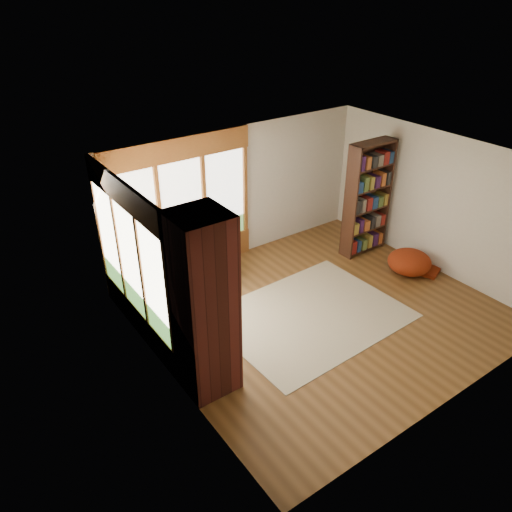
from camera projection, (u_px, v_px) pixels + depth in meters
floor at (321, 312)px, 8.43m from camera, size 5.50×5.50×0.00m
ceiling at (332, 164)px, 7.14m from camera, size 5.50×5.50×0.00m
wall_back at (238, 194)px, 9.56m from camera, size 5.50×0.04×2.60m
wall_front at (466, 324)px, 6.01m from camera, size 5.50×0.04×2.60m
wall_left at (166, 303)px, 6.40m from camera, size 0.04×5.00×2.60m
wall_right at (437, 203)px, 9.16m from camera, size 0.04×5.00×2.60m
windows_back at (183, 206)px, 8.91m from camera, size 2.82×0.10×1.90m
windows_left at (131, 260)px, 7.24m from camera, size 0.10×2.62×1.90m
roller_blind at (108, 215)px, 7.65m from camera, size 0.03×0.72×0.90m
brick_chimney at (204, 306)px, 6.33m from camera, size 0.70×0.70×2.60m
sectional_sofa at (169, 288)px, 8.50m from camera, size 2.20×2.20×0.80m
area_rug at (310, 315)px, 8.33m from camera, size 3.08×2.40×0.01m
bookshelf at (368, 199)px, 9.74m from camera, size 0.98×0.33×2.28m
pouf at (410, 261)px, 9.43m from camera, size 0.87×0.87×0.44m
dog_tan at (163, 255)px, 8.49m from camera, size 1.09×1.03×0.53m
dog_brindle at (175, 275)px, 8.02m from camera, size 0.67×0.89×0.44m
throw_pillows at (165, 262)px, 8.40m from camera, size 1.98×1.68×0.45m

